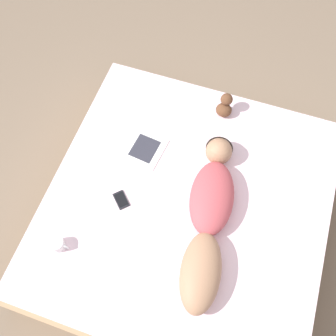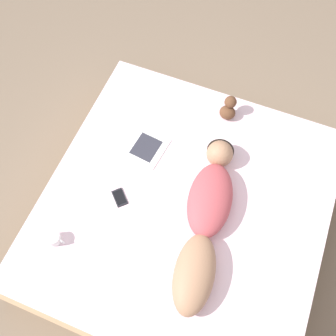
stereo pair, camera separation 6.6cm
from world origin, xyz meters
name	(u,v)px [view 1 (the left image)]	position (x,y,z in m)	size (l,w,h in m)	color
ground_plane	(185,223)	(0.00, 0.00, 0.00)	(12.00, 12.00, 0.00)	#7A6651
bed	(186,213)	(0.00, 0.00, 0.22)	(2.00, 2.06, 0.45)	tan
person	(209,215)	(0.17, -0.07, 0.54)	(0.42, 1.26, 0.19)	#A37556
open_magazine	(129,142)	(-0.56, 0.32, 0.45)	(0.58, 0.35, 0.01)	white
coffee_mug	(57,244)	(-0.71, -0.57, 0.49)	(0.13, 0.10, 0.08)	white
cell_phone	(121,200)	(-0.44, -0.13, 0.45)	(0.15, 0.15, 0.01)	black
plush_toy	(225,106)	(0.04, 0.81, 0.53)	(0.12, 0.15, 0.18)	brown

